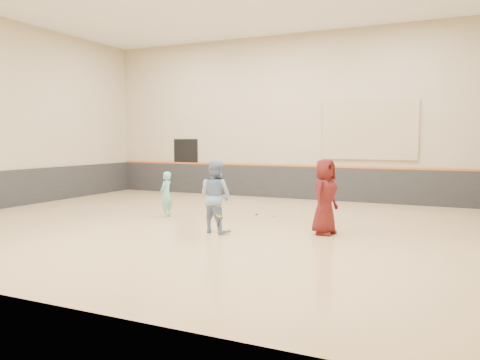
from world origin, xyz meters
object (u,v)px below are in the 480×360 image
at_px(girl, 166,194).
at_px(young_man, 325,197).
at_px(spare_racket, 257,213).
at_px(instructor, 215,196).

xyz_separation_m(girl, young_man, (4.67, -0.49, 0.23)).
bearing_deg(young_man, girl, 95.26).
relative_size(girl, young_man, 0.73).
bearing_deg(girl, spare_racket, 120.38).
bearing_deg(spare_racket, young_man, -38.95).
distance_m(girl, instructor, 2.67).
bearing_deg(girl, instructor, 53.15).
relative_size(instructor, young_man, 0.97).
distance_m(instructor, young_man, 2.54).
xyz_separation_m(young_man, spare_racket, (-2.55, 2.06, -0.84)).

